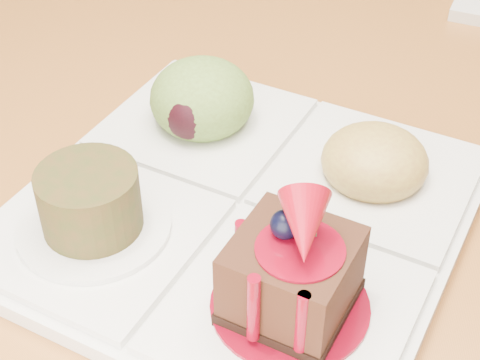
% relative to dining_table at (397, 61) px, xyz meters
% --- Properties ---
extents(dining_table, '(1.00, 1.80, 0.75)m').
position_rel_dining_table_xyz_m(dining_table, '(0.00, 0.00, 0.00)').
color(dining_table, '#A05B29').
rests_on(dining_table, ground).
extents(sampler_plate, '(0.32, 0.32, 0.11)m').
position_rel_dining_table_xyz_m(sampler_plate, '(-0.05, -0.36, 0.09)').
color(sampler_plate, silver).
rests_on(sampler_plate, dining_table).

